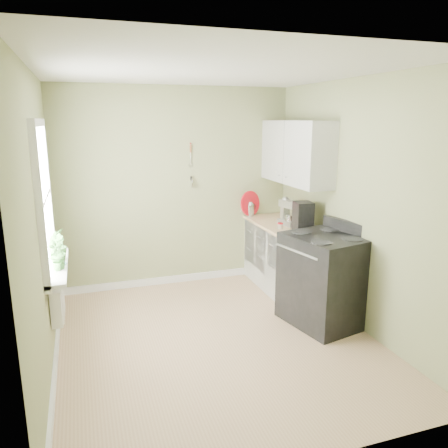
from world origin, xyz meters
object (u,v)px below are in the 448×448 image
object	(u,v)px
stand_mixer	(288,213)
kettle	(250,209)
coffee_maker	(303,217)
stove	(324,279)

from	to	relation	value
stand_mixer	kettle	size ratio (longest dim) A/B	1.74
stand_mixer	kettle	bearing A→B (deg)	112.16
kettle	coffee_maker	bearing A→B (deg)	-73.73
stove	stand_mixer	bearing A→B (deg)	87.51
stove	kettle	world-z (taller)	stove
coffee_maker	stove	bearing A→B (deg)	-95.81
stove	kettle	bearing A→B (deg)	97.70
stand_mixer	coffee_maker	distance (m)	0.35
stove	kettle	distance (m)	1.77
stand_mixer	kettle	distance (m)	0.73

